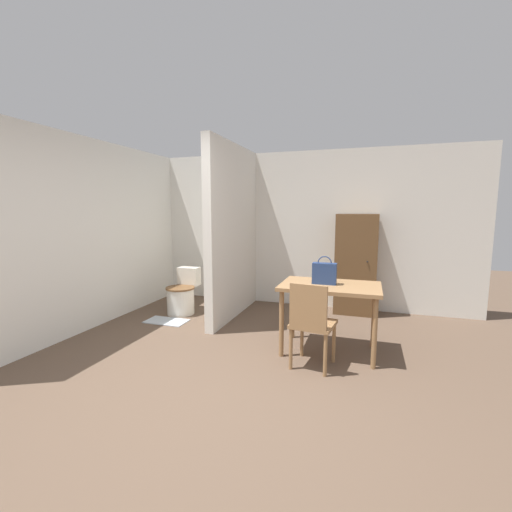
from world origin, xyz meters
TOP-DOWN VIEW (x-y plane):
  - ground_plane at (0.00, 0.00)m, footprint 16.00×16.00m
  - wall_back at (0.00, 3.26)m, footprint 5.62×0.12m
  - wall_left at (-2.37, 1.60)m, footprint 0.12×4.20m
  - partition_wall at (-0.73, 2.34)m, footprint 0.12×1.73m
  - dining_table at (0.78, 1.40)m, footprint 1.06×0.69m
  - wooden_chair at (0.66, 0.93)m, footprint 0.46×0.46m
  - toilet at (-1.52, 2.18)m, footprint 0.43×0.58m
  - handbag at (0.71, 1.41)m, footprint 0.26×0.10m
  - wooden_cabinet at (0.99, 2.99)m, footprint 0.60×0.40m
  - bath_mat at (-1.52, 1.73)m, footprint 0.59×0.32m

SIDE VIEW (x-z plane):
  - ground_plane at x=0.00m, z-range 0.00..0.00m
  - bath_mat at x=-1.52m, z-range 0.00..0.01m
  - toilet at x=-1.52m, z-range -0.07..0.61m
  - wooden_chair at x=0.66m, z-range 0.04..0.92m
  - dining_table at x=0.78m, z-range 0.29..1.05m
  - wooden_cabinet at x=0.99m, z-range 0.00..1.51m
  - handbag at x=0.71m, z-range 0.73..1.04m
  - wall_left at x=-2.37m, z-range 0.00..2.50m
  - partition_wall at x=-0.73m, z-range 0.00..2.50m
  - wall_back at x=0.00m, z-range 0.00..2.50m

